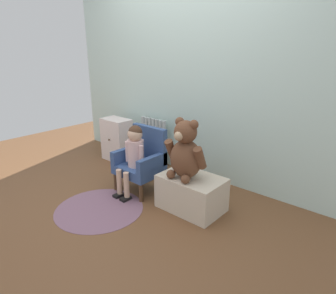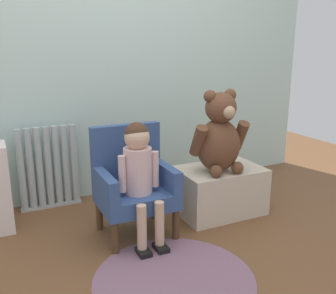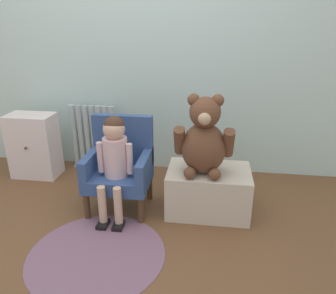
{
  "view_description": "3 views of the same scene",
  "coord_description": "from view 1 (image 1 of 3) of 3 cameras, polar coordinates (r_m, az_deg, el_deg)",
  "views": [
    {
      "loc": [
        2.14,
        -1.49,
        1.49
      ],
      "look_at": [
        0.34,
        0.56,
        0.56
      ],
      "focal_mm": 32.0,
      "sensor_mm": 36.0,
      "label": 1
    },
    {
      "loc": [
        -0.77,
        -1.53,
        1.15
      ],
      "look_at": [
        0.24,
        0.57,
        0.53
      ],
      "focal_mm": 40.0,
      "sensor_mm": 36.0,
      "label": 2
    },
    {
      "loc": [
        0.63,
        -1.56,
        1.34
      ],
      "look_at": [
        0.34,
        0.54,
        0.5
      ],
      "focal_mm": 35.0,
      "sensor_mm": 36.0,
      "label": 3
    }
  ],
  "objects": [
    {
      "name": "ground_plane",
      "position": [
        3.01,
        -12.31,
        -11.37
      ],
      "size": [
        6.0,
        6.0,
        0.0
      ],
      "primitive_type": "plane",
      "color": "brown"
    },
    {
      "name": "floor_rug",
      "position": [
        3.0,
        -12.94,
        -11.41
      ],
      "size": [
        0.84,
        0.84,
        0.01
      ],
      "primitive_type": "cylinder",
      "color": "#7D586C",
      "rests_on": "ground_plane"
    },
    {
      "name": "low_bench",
      "position": [
        2.87,
        4.47,
        -8.73
      ],
      "size": [
        0.59,
        0.4,
        0.33
      ],
      "primitive_type": "cube",
      "color": "beige",
      "rests_on": "ground_plane"
    },
    {
      "name": "child_figure",
      "position": [
        3.07,
        -6.53,
        -0.6
      ],
      "size": [
        0.25,
        0.35,
        0.73
      ],
      "color": "beige",
      "rests_on": "ground_plane"
    },
    {
      "name": "large_teddy_bear",
      "position": [
        2.7,
        3.35,
        -1.04
      ],
      "size": [
        0.41,
        0.28,
        0.56
      ],
      "color": "brown",
      "rests_on": "low_bench"
    },
    {
      "name": "small_dresser",
      "position": [
        4.09,
        -9.7,
        1.41
      ],
      "size": [
        0.4,
        0.27,
        0.57
      ],
      "color": "silver",
      "rests_on": "ground_plane"
    },
    {
      "name": "child_armchair",
      "position": [
        3.19,
        -4.96,
        -2.55
      ],
      "size": [
        0.45,
        0.39,
        0.68
      ],
      "color": "#344E81",
      "rests_on": "ground_plane"
    },
    {
      "name": "back_wall",
      "position": [
        3.53,
        3.77,
        14.07
      ],
      "size": [
        3.8,
        0.05,
        2.4
      ],
      "primitive_type": "cube",
      "color": "silver",
      "rests_on": "ground_plane"
    },
    {
      "name": "radiator",
      "position": [
        3.89,
        -2.75,
        1.03
      ],
      "size": [
        0.43,
        0.05,
        0.61
      ],
      "color": "#ACB7B8",
      "rests_on": "ground_plane"
    }
  ]
}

